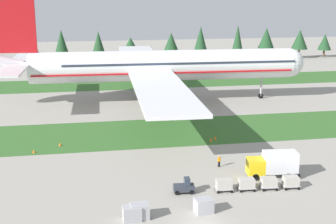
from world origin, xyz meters
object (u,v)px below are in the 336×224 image
(cargo_dolly_fourth, at_px, (291,181))
(taxiway_marker_2, at_px, (215,138))
(airliner, at_px, (153,66))
(baggage_tug, at_px, (184,187))
(ground_crew_marshaller, at_px, (219,161))
(uld_container_2, at_px, (204,206))
(uld_container_1, at_px, (132,213))
(taxiway_marker_0, at_px, (60,144))
(cargo_dolly_lead, at_px, (224,184))
(uld_container_0, at_px, (140,211))
(taxiway_marker_3, at_px, (34,151))
(catering_truck, at_px, (273,163))
(cargo_dolly_third, at_px, (269,182))
(cargo_dolly_second, at_px, (246,183))
(taxiway_marker_1, at_px, (211,140))

(cargo_dolly_fourth, xyz_separation_m, taxiway_marker_2, (-3.90, 21.49, -0.57))
(airliner, distance_m, baggage_tug, 51.14)
(ground_crew_marshaller, xyz_separation_m, uld_container_2, (-5.78, -13.66, -0.10))
(uld_container_1, height_order, taxiway_marker_0, uld_container_1)
(cargo_dolly_lead, height_order, uld_container_0, uld_container_0)
(airliner, relative_size, cargo_dolly_lead, 37.43)
(uld_container_2, relative_size, taxiway_marker_3, 3.60)
(ground_crew_marshaller, bearing_deg, catering_truck, 112.48)
(catering_truck, relative_size, uld_container_0, 3.58)
(cargo_dolly_third, height_order, catering_truck, catering_truck)
(airliner, bearing_deg, uld_container_2, -0.69)
(baggage_tug, distance_m, taxiway_marker_0, 27.12)
(cargo_dolly_fourth, distance_m, ground_crew_marshaller, 11.29)
(cargo_dolly_fourth, relative_size, ground_crew_marshaller, 1.32)
(baggage_tug, height_order, taxiway_marker_2, baggage_tug)
(cargo_dolly_lead, height_order, taxiway_marker_3, cargo_dolly_lead)
(cargo_dolly_third, height_order, ground_crew_marshaller, ground_crew_marshaller)
(uld_container_1, bearing_deg, cargo_dolly_second, 20.08)
(airliner, bearing_deg, baggage_tug, -2.15)
(taxiway_marker_1, distance_m, taxiway_marker_3, 28.76)
(baggage_tug, distance_m, taxiway_marker_2, 22.77)
(taxiway_marker_1, bearing_deg, uld_container_0, -120.64)
(baggage_tug, relative_size, taxiway_marker_1, 4.41)
(cargo_dolly_fourth, height_order, uld_container_1, uld_container_1)
(cargo_dolly_lead, xyz_separation_m, taxiway_marker_0, (-21.07, 22.20, -0.65))
(taxiway_marker_0, height_order, taxiway_marker_3, taxiway_marker_3)
(cargo_dolly_lead, relative_size, taxiway_marker_0, 4.27)
(ground_crew_marshaller, bearing_deg, taxiway_marker_3, -50.07)
(cargo_dolly_fourth, xyz_separation_m, catering_truck, (-0.81, 3.88, 1.03))
(cargo_dolly_lead, xyz_separation_m, catering_truck, (7.87, 3.28, 1.03))
(catering_truck, xyz_separation_m, taxiway_marker_1, (-4.07, 16.78, -1.65))
(airliner, relative_size, cargo_dolly_fourth, 37.43)
(catering_truck, distance_m, taxiway_marker_1, 17.34)
(cargo_dolly_third, xyz_separation_m, uld_container_0, (-17.11, -5.09, -0.05))
(cargo_dolly_third, relative_size, cargo_dolly_fourth, 1.00)
(uld_container_2, xyz_separation_m, taxiway_marker_3, (-20.95, 24.59, -0.56))
(uld_container_1, bearing_deg, uld_container_2, 2.83)
(cargo_dolly_fourth, relative_size, taxiway_marker_0, 4.27)
(cargo_dolly_second, distance_m, uld_container_0, 15.17)
(cargo_dolly_third, distance_m, taxiway_marker_1, 20.57)
(airliner, height_order, taxiway_marker_1, airliner)
(catering_truck, distance_m, ground_crew_marshaller, 7.98)
(airliner, bearing_deg, taxiway_marker_2, 13.55)
(ground_crew_marshaller, bearing_deg, uld_container_0, 18.71)
(cargo_dolly_third, height_order, cargo_dolly_fourth, same)
(uld_container_0, relative_size, taxiway_marker_2, 2.87)
(ground_crew_marshaller, distance_m, uld_container_2, 14.83)
(taxiway_marker_2, bearing_deg, taxiway_marker_1, -139.67)
(uld_container_1, distance_m, taxiway_marker_2, 31.58)
(cargo_dolly_lead, bearing_deg, uld_container_1, 119.03)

